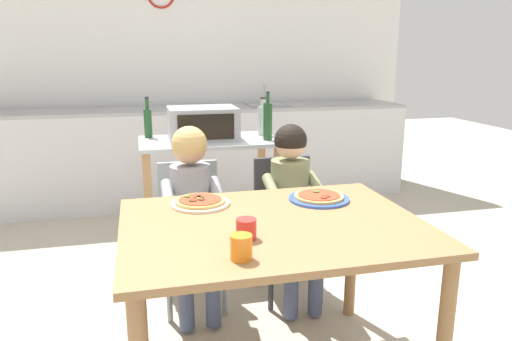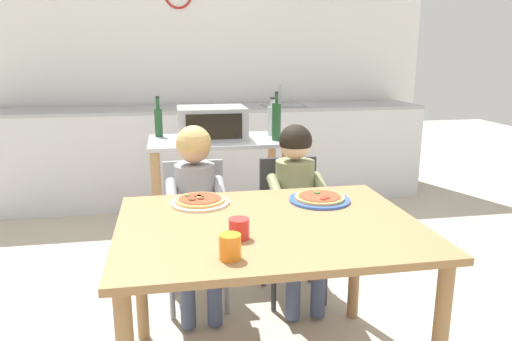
% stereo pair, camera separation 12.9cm
% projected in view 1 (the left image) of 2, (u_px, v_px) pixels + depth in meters
% --- Properties ---
extents(ground_plane, '(12.42, 12.42, 0.00)m').
position_uv_depth(ground_plane, '(224.00, 263.00, 3.36)').
color(ground_plane, '#B7AD99').
extents(back_wall_tiled, '(4.58, 0.14, 2.70)m').
position_uv_depth(back_wall_tiled, '(188.00, 59.00, 4.85)').
color(back_wall_tiled, white).
rests_on(back_wall_tiled, ground).
extents(kitchen_counter, '(4.12, 0.60, 1.11)m').
position_uv_depth(kitchen_counter, '(196.00, 154.00, 4.68)').
color(kitchen_counter, silver).
rests_on(kitchen_counter, ground).
extents(kitchen_island_cart, '(0.92, 0.53, 0.86)m').
position_uv_depth(kitchen_island_cart, '(210.00, 182.00, 3.29)').
color(kitchen_island_cart, '#B7BABF').
rests_on(kitchen_island_cart, ground).
extents(toaster_oven, '(0.45, 0.34, 0.21)m').
position_uv_depth(toaster_oven, '(203.00, 123.00, 3.20)').
color(toaster_oven, '#999BA0').
rests_on(toaster_oven, kitchen_island_cart).
extents(bottle_slim_sauce, '(0.07, 0.07, 0.26)m').
position_uv_depth(bottle_slim_sauce, '(263.00, 120.00, 3.37)').
color(bottle_slim_sauce, '#ADB7B2').
rests_on(bottle_slim_sauce, kitchen_island_cart).
extents(bottle_clear_vinegar, '(0.06, 0.06, 0.32)m').
position_uv_depth(bottle_clear_vinegar, '(268.00, 121.00, 3.18)').
color(bottle_clear_vinegar, '#1E4723').
rests_on(bottle_clear_vinegar, kitchen_island_cart).
extents(bottle_tall_green_wine, '(0.05, 0.05, 0.28)m').
position_uv_depth(bottle_tall_green_wine, '(148.00, 122.00, 3.27)').
color(bottle_tall_green_wine, '#1E4723').
rests_on(bottle_tall_green_wine, kitchen_island_cart).
extents(dining_table, '(1.25, 0.95, 0.74)m').
position_uv_depth(dining_table, '(273.00, 244.00, 2.04)').
color(dining_table, olive).
rests_on(dining_table, ground).
extents(dining_chair_left, '(0.36, 0.36, 0.81)m').
position_uv_depth(dining_chair_left, '(191.00, 223.00, 2.75)').
color(dining_chair_left, gray).
rests_on(dining_chair_left, ground).
extents(dining_chair_right, '(0.36, 0.36, 0.81)m').
position_uv_depth(dining_chair_right, '(286.00, 216.00, 2.86)').
color(dining_chair_right, '#333338').
rests_on(dining_chair_right, ground).
extents(child_in_grey_shirt, '(0.32, 0.42, 1.03)m').
position_uv_depth(child_in_grey_shirt, '(192.00, 198.00, 2.59)').
color(child_in_grey_shirt, '#424C6B').
rests_on(child_in_grey_shirt, ground).
extents(child_in_olive_shirt, '(0.32, 0.42, 1.02)m').
position_uv_depth(child_in_olive_shirt, '(293.00, 194.00, 2.71)').
color(child_in_olive_shirt, '#424C6B').
rests_on(child_in_olive_shirt, ground).
extents(pizza_plate_cream, '(0.28, 0.28, 0.03)m').
position_uv_depth(pizza_plate_cream, '(200.00, 202.00, 2.24)').
color(pizza_plate_cream, beige).
rests_on(pizza_plate_cream, dining_table).
extents(pizza_plate_blue_rimmed, '(0.29, 0.29, 0.03)m').
position_uv_depth(pizza_plate_blue_rimmed, '(319.00, 197.00, 2.31)').
color(pizza_plate_blue_rimmed, '#3356B7').
rests_on(pizza_plate_blue_rimmed, dining_table).
extents(drinking_cup_red, '(0.08, 0.08, 0.08)m').
position_uv_depth(drinking_cup_red, '(246.00, 229.00, 1.83)').
color(drinking_cup_red, red).
rests_on(drinking_cup_red, dining_table).
extents(drinking_cup_orange, '(0.08, 0.08, 0.09)m').
position_uv_depth(drinking_cup_orange, '(241.00, 247.00, 1.65)').
color(drinking_cup_orange, orange).
rests_on(drinking_cup_orange, dining_table).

